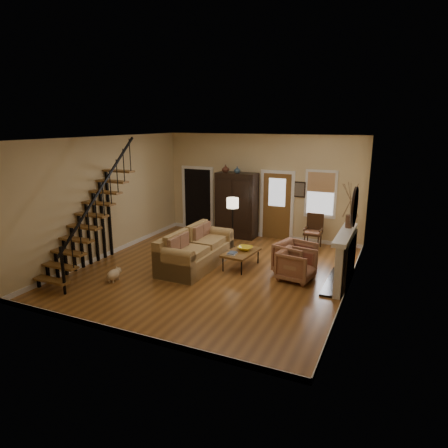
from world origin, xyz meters
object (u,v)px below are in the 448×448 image
at_px(armoire, 237,205).
at_px(coffee_table, 241,259).
at_px(armchair_right, 295,258).
at_px(armchair_left, 297,265).
at_px(sofa, 196,249).
at_px(side_chair, 313,231).
at_px(floor_lamp, 232,224).

distance_m(armoire, coffee_table, 2.99).
bearing_deg(armchair_right, coffee_table, 111.88).
relative_size(armoire, armchair_right, 2.42).
height_order(coffee_table, armchair_left, armchair_left).
xyz_separation_m(coffee_table, armchair_left, (1.52, -0.24, 0.15)).
bearing_deg(armchair_left, armchair_right, 27.25).
xyz_separation_m(armoire, sofa, (0.12, -3.00, -0.59)).
bearing_deg(armchair_left, coffee_table, 88.62).
bearing_deg(side_chair, armoire, 175.52).
relative_size(coffee_table, armchair_left, 1.39).
bearing_deg(floor_lamp, coffee_table, -58.72).
height_order(sofa, side_chair, side_chair).
xyz_separation_m(coffee_table, side_chair, (1.33, 2.40, 0.30)).
bearing_deg(armchair_right, side_chair, 15.64).
bearing_deg(armchair_left, armoire, 51.48).
relative_size(sofa, coffee_table, 2.18).
relative_size(sofa, armchair_right, 2.81).
bearing_deg(sofa, floor_lamp, 82.20).
distance_m(armoire, sofa, 3.06).
relative_size(coffee_table, side_chair, 1.10).
bearing_deg(armoire, floor_lamp, -72.69).
xyz_separation_m(armoire, armchair_right, (2.59, -2.43, -0.65)).
distance_m(sofa, armchair_right, 2.53).
bearing_deg(armchair_right, floor_lamp, 76.11).
xyz_separation_m(armchair_left, floor_lamp, (-2.35, 1.61, 0.40)).
bearing_deg(armoire, side_chair, -4.48).
relative_size(coffee_table, armchair_right, 1.29).
height_order(armchair_right, floor_lamp, floor_lamp).
bearing_deg(side_chair, coffee_table, -119.03).
bearing_deg(floor_lamp, armoire, 107.31).
distance_m(coffee_table, side_chair, 2.76).
bearing_deg(sofa, coffee_table, 20.65).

